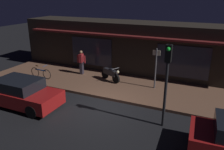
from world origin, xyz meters
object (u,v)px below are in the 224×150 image
object	(u,v)px
bicycle_parked	(41,73)
traffic_light_pole	(167,72)
motorcycle	(111,73)
parked_car_near	(21,93)
person_photographer	(81,62)
sign_post	(156,66)

from	to	relation	value
bicycle_parked	traffic_light_pole	world-z (taller)	traffic_light_pole
motorcycle	parked_car_near	bearing A→B (deg)	-120.80
motorcycle	person_photographer	world-z (taller)	person_photographer
motorcycle	traffic_light_pole	xyz separation A→B (m)	(4.22, -3.70, 1.83)
bicycle_parked	traffic_light_pole	size ratio (longest dim) A/B	0.46
motorcycle	sign_post	distance (m)	3.00
sign_post	parked_car_near	distance (m)	7.47
motorcycle	person_photographer	distance (m)	2.47
motorcycle	sign_post	bearing A→B (deg)	-0.08
sign_post	parked_car_near	size ratio (longest dim) A/B	0.58
motorcycle	bicycle_parked	xyz separation A→B (m)	(-4.45, -1.43, -0.14)
traffic_light_pole	motorcycle	bearing A→B (deg)	138.72
bicycle_parked	sign_post	size ratio (longest dim) A/B	0.69
sign_post	person_photographer	bearing A→B (deg)	175.62
bicycle_parked	person_photographer	distance (m)	2.79
sign_post	bicycle_parked	bearing A→B (deg)	-168.95
parked_car_near	traffic_light_pole	bearing A→B (deg)	8.52
motorcycle	person_photographer	bearing A→B (deg)	170.57
traffic_light_pole	parked_car_near	xyz separation A→B (m)	(-7.05, -1.06, -1.77)
person_photographer	sign_post	distance (m)	5.32
bicycle_parked	person_photographer	size ratio (longest dim) A/B	0.99
sign_post	motorcycle	bearing A→B (deg)	179.92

